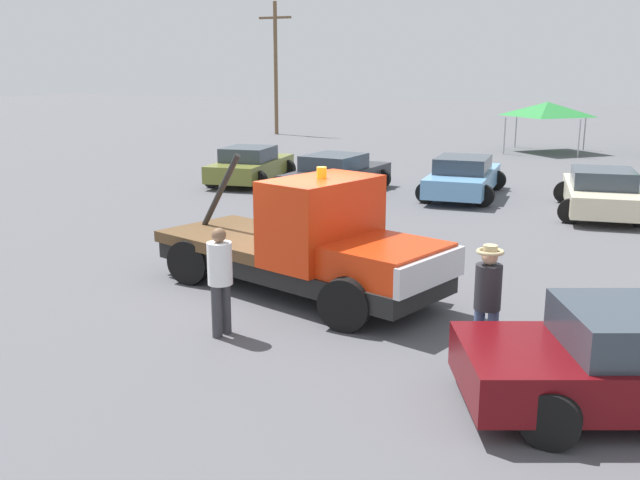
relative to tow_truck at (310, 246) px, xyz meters
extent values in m
plane|color=#545459|center=(-0.35, 0.11, -0.95)|extent=(160.00, 160.00, 0.00)
cube|color=black|center=(-0.35, 0.11, -0.42)|extent=(6.17, 3.57, 0.35)
cube|color=red|center=(1.66, -0.51, 0.03)|extent=(2.10, 2.23, 0.55)
cube|color=silver|center=(2.49, -0.77, 0.00)|extent=(0.68, 1.89, 0.50)
cube|color=red|center=(0.26, -0.08, 0.52)|extent=(1.86, 2.43, 1.53)
cube|color=brown|center=(-1.75, 0.54, -0.14)|extent=(3.43, 2.92, 0.22)
cylinder|color=black|center=(-2.34, 0.72, 0.75)|extent=(1.17, 0.46, 1.63)
cylinder|color=orange|center=(0.26, -0.08, 1.39)|extent=(0.18, 0.18, 0.20)
cylinder|color=black|center=(1.88, 0.49, -0.51)|extent=(0.88, 0.26, 0.88)
cylinder|color=black|center=(1.28, -1.46, -0.51)|extent=(0.88, 0.26, 0.88)
cylinder|color=black|center=(-1.87, 1.64, -0.51)|extent=(0.88, 0.26, 0.88)
cylinder|color=black|center=(-2.47, -0.31, -0.51)|extent=(0.88, 0.26, 0.88)
cylinder|color=black|center=(4.02, -2.32, -0.61)|extent=(0.68, 0.22, 0.68)
cylinder|color=black|center=(4.74, -3.93, -0.61)|extent=(0.68, 0.22, 0.68)
cylinder|color=#475B84|center=(3.51, -1.84, -0.54)|extent=(0.15, 0.15, 0.82)
cylinder|color=#475B84|center=(3.71, -1.88, -0.54)|extent=(0.15, 0.15, 0.82)
cylinder|color=#28282D|center=(3.61, -1.86, 0.20)|extent=(0.38, 0.38, 0.65)
sphere|color=tan|center=(3.61, -1.86, 0.63)|extent=(0.22, 0.22, 0.22)
torus|color=tan|center=(3.61, -1.86, 0.71)|extent=(0.39, 0.39, 0.06)
cylinder|color=tan|center=(3.61, -1.86, 0.75)|extent=(0.20, 0.20, 0.10)
cylinder|color=#38383D|center=(-0.45, -2.55, -0.53)|extent=(0.16, 0.16, 0.85)
cylinder|color=#38383D|center=(-0.41, -2.34, -0.53)|extent=(0.16, 0.16, 0.85)
cylinder|color=white|center=(-0.43, -2.44, 0.23)|extent=(0.39, 0.39, 0.67)
sphere|color=brown|center=(-0.43, -2.44, 0.69)|extent=(0.23, 0.23, 0.23)
cube|color=olive|center=(-7.63, 11.36, -0.41)|extent=(2.41, 4.73, 0.60)
cube|color=#333D47|center=(-7.60, 11.13, 0.14)|extent=(1.85, 2.10, 0.50)
cylinder|color=black|center=(-8.70, 12.77, -0.61)|extent=(0.68, 0.22, 0.68)
cylinder|color=black|center=(-6.98, 13.00, -0.61)|extent=(0.68, 0.22, 0.68)
cylinder|color=black|center=(-8.29, 9.72, -0.61)|extent=(0.68, 0.22, 0.68)
cylinder|color=black|center=(-6.57, 9.94, -0.61)|extent=(0.68, 0.22, 0.68)
cube|color=#2D2D33|center=(-3.82, 10.49, -0.41)|extent=(2.29, 4.93, 0.60)
cube|color=#333D47|center=(-3.84, 10.25, 0.14)|extent=(1.82, 2.14, 0.50)
cylinder|color=black|center=(-4.58, 12.19, -0.61)|extent=(0.68, 0.22, 0.68)
cylinder|color=black|center=(-2.79, 12.03, -0.61)|extent=(0.68, 0.22, 0.68)
cylinder|color=black|center=(-4.85, 8.94, -0.61)|extent=(0.68, 0.22, 0.68)
cylinder|color=black|center=(-3.07, 8.79, -0.61)|extent=(0.68, 0.22, 0.68)
cube|color=#669ED1|center=(0.21, 11.62, -0.41)|extent=(2.16, 4.96, 0.60)
cube|color=#333D47|center=(0.23, 11.38, 0.14)|extent=(1.75, 2.14, 0.50)
cylinder|color=black|center=(-0.77, 13.21, -0.61)|extent=(0.68, 0.22, 0.68)
cylinder|color=black|center=(0.97, 13.33, -0.61)|extent=(0.68, 0.22, 0.68)
cylinder|color=black|center=(-0.55, 9.92, -0.61)|extent=(0.68, 0.22, 0.68)
cylinder|color=black|center=(1.19, 10.03, -0.61)|extent=(0.68, 0.22, 0.68)
cube|color=beige|center=(4.51, 10.34, -0.41)|extent=(2.52, 4.89, 0.60)
cube|color=#333D47|center=(4.54, 10.11, 0.14)|extent=(1.92, 2.17, 0.50)
cylinder|color=black|center=(3.40, 11.78, -0.61)|extent=(0.68, 0.22, 0.68)
cylinder|color=black|center=(5.18, 12.03, -0.61)|extent=(0.68, 0.22, 0.68)
cylinder|color=black|center=(3.85, 8.64, -0.61)|extent=(0.68, 0.22, 0.68)
cylinder|color=#9E9EA3|center=(-0.64, 24.18, -0.05)|extent=(0.07, 0.07, 1.80)
cylinder|color=#9E9EA3|center=(2.82, 24.18, -0.05)|extent=(0.07, 0.07, 1.80)
cylinder|color=#9E9EA3|center=(-0.64, 27.64, -0.05)|extent=(0.07, 0.07, 1.80)
cylinder|color=#9E9EA3|center=(2.82, 27.64, -0.05)|extent=(0.07, 0.07, 1.80)
pyramid|color=#287F38|center=(1.09, 25.91, 1.20)|extent=(3.46, 3.46, 0.70)
cube|color=black|center=(1.03, 3.23, -0.93)|extent=(0.40, 0.40, 0.04)
cone|color=orange|center=(1.03, 3.23, -0.67)|extent=(0.36, 0.36, 0.55)
cylinder|color=brown|center=(-15.88, 29.36, 3.12)|extent=(0.24, 0.24, 8.14)
cube|color=brown|center=(-15.88, 29.36, 6.21)|extent=(2.20, 0.14, 0.14)
camera|label=1|loc=(5.32, -11.56, 3.19)|focal=40.00mm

